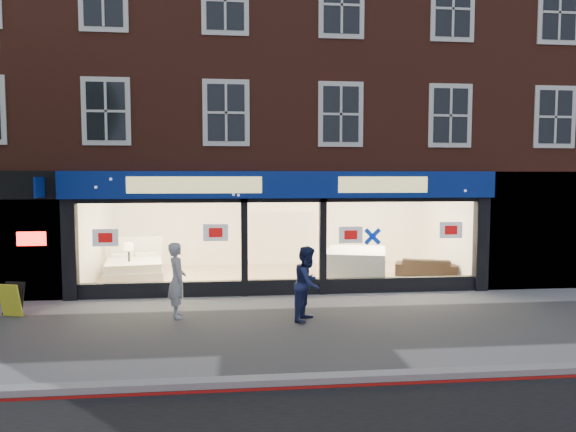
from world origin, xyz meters
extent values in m
plane|color=gray|center=(0.00, 0.00, 0.00)|extent=(120.00, 120.00, 0.00)
cube|color=#8C0A07|center=(0.00, -3.10, 0.01)|extent=(60.00, 0.10, 0.01)
cube|color=gray|center=(0.00, -2.90, 0.06)|extent=(60.00, 0.25, 0.12)
cube|color=tan|center=(0.00, 5.25, 0.05)|extent=(11.00, 4.50, 0.10)
cube|color=maroon|center=(0.00, 7.00, 6.65)|extent=(19.00, 8.00, 6.70)
cube|color=navy|center=(0.00, 2.88, 2.95)|extent=(11.40, 0.28, 0.70)
cube|color=black|center=(0.00, 3.08, 0.20)|extent=(11.00, 0.18, 0.40)
cube|color=black|center=(-5.50, 3.05, 1.30)|extent=(0.35, 0.30, 2.60)
cube|color=black|center=(5.50, 3.05, 1.30)|extent=(0.35, 0.30, 2.60)
cube|color=white|center=(-3.25, 3.00, 1.45)|extent=(4.20, 0.02, 2.10)
cube|color=white|center=(3.25, 3.00, 1.45)|extent=(4.20, 0.02, 2.10)
cube|color=white|center=(0.00, 3.25, 1.15)|extent=(1.80, 0.02, 2.10)
cube|color=silver|center=(0.00, 7.50, 1.30)|extent=(11.00, 0.20, 2.60)
cube|color=#FFEAC6|center=(0.00, 5.25, 2.60)|extent=(11.00, 4.50, 0.12)
cube|color=#FF140C|center=(-6.40, 2.95, 1.60)|extent=(0.70, 0.04, 0.35)
cube|color=black|center=(7.50, 3.20, 1.65)|extent=(4.00, 0.40, 3.30)
cube|color=silver|center=(-4.30, 5.04, 0.27)|extent=(1.94, 2.18, 0.34)
cube|color=silver|center=(-4.30, 5.04, 0.56)|extent=(1.86, 2.09, 0.24)
cube|color=silver|center=(-4.47, 6.05, 0.68)|extent=(1.72, 0.41, 1.16)
cube|color=silver|center=(-4.77, 5.66, 0.74)|extent=(0.67, 0.41, 0.12)
cube|color=silver|center=(-4.06, 5.78, 0.74)|extent=(0.67, 0.41, 0.12)
cube|color=brown|center=(-4.40, 4.83, 0.38)|extent=(0.51, 0.51, 0.55)
cube|color=white|center=(2.34, 4.61, 0.24)|extent=(2.27, 2.58, 0.29)
cube|color=white|center=(2.34, 4.61, 0.53)|extent=(2.27, 2.58, 0.29)
cube|color=white|center=(2.34, 4.61, 0.82)|extent=(2.27, 2.58, 0.29)
imported|color=black|center=(4.60, 4.74, 0.37)|extent=(2.00, 1.38, 0.54)
cube|color=yellow|center=(-6.32, 1.52, 0.39)|extent=(0.58, 0.46, 0.77)
imported|color=#AFB2B8|center=(-2.60, 1.07, 0.85)|extent=(0.55, 0.70, 1.69)
imported|color=#1C244E|center=(0.29, 0.53, 0.82)|extent=(0.92, 0.99, 1.64)
camera|label=1|loc=(-1.28, -10.47, 3.14)|focal=32.00mm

